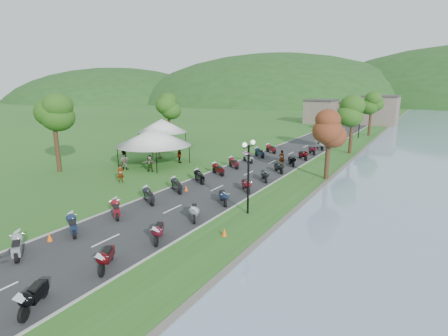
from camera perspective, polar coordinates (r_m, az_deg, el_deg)
The scene contains 13 objects.
road at distance 45.84m, azimuth 10.84°, elevation 2.37°, with size 7.00×120.00×0.02m, color #2F2F32.
hills_backdrop at distance 203.11m, azimuth 26.90°, elevation 9.67°, with size 360.00×120.00×76.00m, color #285621, non-canonical shape.
far_building at distance 89.25m, azimuth 19.85°, elevation 8.78°, with size 18.00×16.00×5.00m, color #77685D.
moto_row_left at distance 27.97m, azimuth -9.89°, elevation -3.63°, with size 2.60×44.78×1.10m, color #331411, non-canonical shape.
moto_row_right at distance 32.34m, azimuth 6.65°, elevation -1.16°, with size 2.60×46.35×1.10m, color #331411, non-canonical shape.
vendor_tent_main at distance 39.05m, azimuth -11.35°, elevation 3.39°, with size 5.49×5.49×4.00m, color white, non-canonical shape.
vendor_tent_side at distance 49.76m, azimuth -10.05°, elevation 5.60°, with size 4.62×4.62×4.00m, color white, non-canonical shape.
tree_park_left at distance 38.70m, azimuth -25.94°, elevation 6.31°, with size 3.41×3.41×9.48m, color #31651B, non-canonical shape.
tree_lakeside at distance 33.63m, azimuth 16.71°, elevation 4.31°, with size 2.62×2.62×7.29m, color #31651B, non-canonical shape.
pedestrian_a at distance 33.07m, azimuth -16.43°, elevation -2.29°, with size 0.60×0.44×1.64m, color slate.
pedestrian_b at distance 38.06m, azimuth -15.88°, elevation -0.21°, with size 0.88×0.48×1.81m, color slate.
pedestrian_c at distance 40.40m, azimuth -15.93°, elevation 0.57°, with size 1.03×0.43×1.59m, color slate.
traffic_cone_near at distance 22.50m, azimuth -26.60°, elevation -10.04°, with size 0.33×0.33×0.52m, color #F2590C.
Camera 1 is at (15.23, -2.35, 8.72)m, focal length 28.00 mm.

